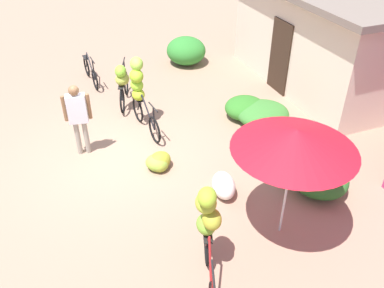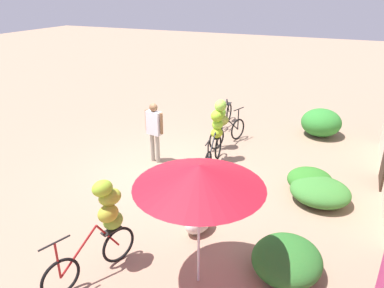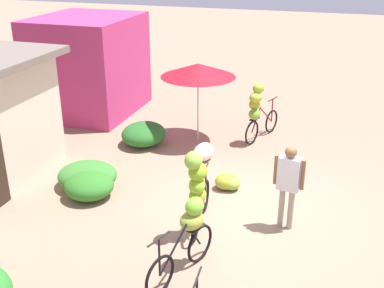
# 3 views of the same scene
# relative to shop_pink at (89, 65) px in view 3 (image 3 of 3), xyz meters

# --- Properties ---
(ground_plane) EXTENTS (60.00, 60.00, 0.00)m
(ground_plane) POSITION_rel_shop_pink_xyz_m (-4.63, -6.06, -1.47)
(ground_plane) COLOR #96765F
(shop_pink) EXTENTS (3.20, 2.80, 2.95)m
(shop_pink) POSITION_rel_shop_pink_xyz_m (0.00, 0.00, 0.00)
(shop_pink) COLOR #BC3570
(shop_pink) RESTS_ON ground
(hedge_bush_front_right) EXTENTS (1.01, 1.05, 0.53)m
(hedge_bush_front_right) POSITION_rel_shop_pink_xyz_m (-5.08, -2.69, -1.21)
(hedge_bush_front_right) COLOR #2F7425
(hedge_bush_front_right) RESTS_ON ground
(hedge_bush_mid) EXTENTS (1.22, 1.32, 0.52)m
(hedge_bush_mid) POSITION_rel_shop_pink_xyz_m (-4.65, -2.42, -1.21)
(hedge_bush_mid) COLOR #387930
(hedge_bush_mid) RESTS_ON ground
(hedge_bush_by_door) EXTENTS (1.28, 1.16, 0.58)m
(hedge_bush_by_door) POSITION_rel_shop_pink_xyz_m (-2.07, -2.67, -1.18)
(hedge_bush_by_door) COLOR #286626
(hedge_bush_by_door) RESTS_ON ground
(market_umbrella) EXTENTS (1.96, 1.96, 2.11)m
(market_umbrella) POSITION_rel_shop_pink_xyz_m (-1.33, -3.94, 0.46)
(market_umbrella) COLOR beige
(market_umbrella) RESTS_ON ground
(bicycle_near_pile) EXTENTS (1.64, 0.63, 1.26)m
(bicycle_near_pile) POSITION_rel_shop_pink_xyz_m (-6.74, -5.44, -0.75)
(bicycle_near_pile) COLOR black
(bicycle_near_pile) RESTS_ON ground
(bicycle_center_loaded) EXTENTS (1.71, 0.38, 1.72)m
(bicycle_center_loaded) POSITION_rel_shop_pink_xyz_m (-5.67, -5.26, -0.48)
(bicycle_center_loaded) COLOR black
(bicycle_center_loaded) RESTS_ON ground
(bicycle_by_shop) EXTENTS (1.67, 0.67, 1.65)m
(bicycle_by_shop) POSITION_rel_shop_pink_xyz_m (-1.00, -5.49, -0.53)
(bicycle_by_shop) COLOR black
(bicycle_by_shop) RESTS_ON ground
(banana_pile_on_ground) EXTENTS (0.68, 0.73, 0.36)m
(banana_pile_on_ground) POSITION_rel_shop_pink_xyz_m (-3.81, -5.40, -1.31)
(banana_pile_on_ground) COLOR #959E29
(banana_pile_on_ground) RESTS_ON ground
(produce_sack) EXTENTS (0.77, 0.57, 0.44)m
(produce_sack) POSITION_rel_shop_pink_xyz_m (-2.57, -4.47, -1.25)
(produce_sack) COLOR silver
(produce_sack) RESTS_ON ground
(person_vendor) EXTENTS (0.27, 0.57, 1.67)m
(person_vendor) POSITION_rel_shop_pink_xyz_m (-4.99, -6.79, -0.45)
(person_vendor) COLOR gray
(person_vendor) RESTS_ON ground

